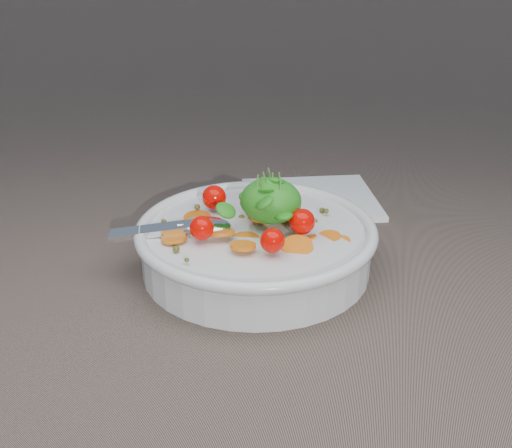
# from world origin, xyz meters

# --- Properties ---
(ground) EXTENTS (6.00, 6.00, 0.00)m
(ground) POSITION_xyz_m (0.00, 0.00, 0.00)
(ground) COLOR #796356
(ground) RESTS_ON ground
(bowl) EXTENTS (0.26, 0.24, 0.10)m
(bowl) POSITION_xyz_m (0.01, 0.03, 0.03)
(bowl) COLOR silver
(bowl) RESTS_ON ground
(napkin) EXTENTS (0.20, 0.18, 0.01)m
(napkin) POSITION_xyz_m (0.04, 0.21, 0.00)
(napkin) COLOR white
(napkin) RESTS_ON ground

